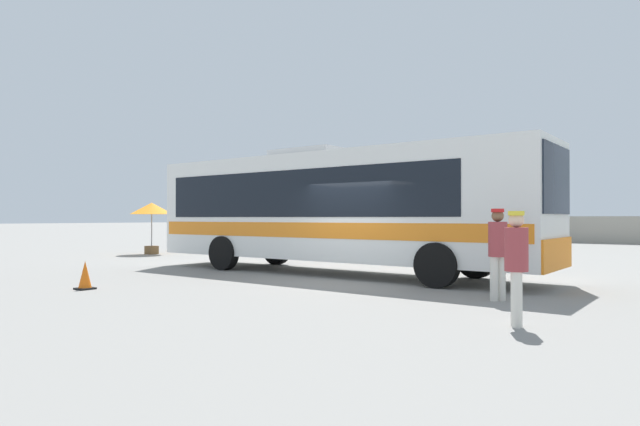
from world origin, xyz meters
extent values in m
plane|color=gray|center=(0.00, 10.00, 0.00)|extent=(300.00, 300.00, 0.00)
cube|color=#9E998C|center=(0.00, 26.17, 0.85)|extent=(80.00, 0.30, 1.70)
cube|color=white|center=(-1.34, 1.42, 1.92)|extent=(12.04, 2.56, 2.96)
cube|color=black|center=(-1.94, 1.42, 2.27)|extent=(9.87, 2.59, 1.30)
cube|color=orange|center=(-1.34, 1.42, 1.27)|extent=(11.80, 2.58, 0.41)
cube|color=#19212D|center=(4.70, 1.41, 2.45)|extent=(0.04, 2.30, 1.54)
cube|color=orange|center=(4.70, 1.41, 0.80)|extent=(0.06, 2.50, 0.71)
cube|color=#B2B2B2|center=(-2.24, 1.42, 3.52)|extent=(2.20, 1.40, 0.24)
cylinder|color=black|center=(2.40, 2.64, 0.52)|extent=(1.04, 0.30, 1.04)
cylinder|color=black|center=(2.39, 0.19, 0.52)|extent=(1.04, 0.30, 1.04)
cylinder|color=black|center=(-4.65, 2.64, 0.52)|extent=(1.04, 0.30, 1.04)
cylinder|color=black|center=(-4.65, 0.20, 0.52)|extent=(1.04, 0.30, 1.04)
cylinder|color=silver|center=(4.20, -0.81, 0.43)|extent=(0.16, 0.16, 0.85)
cylinder|color=silver|center=(4.10, -0.94, 0.43)|extent=(0.16, 0.16, 0.85)
cylinder|color=#99383D|center=(4.15, -0.87, 1.19)|extent=(0.50, 0.50, 0.67)
sphere|color=brown|center=(4.15, -0.87, 1.64)|extent=(0.23, 0.23, 0.23)
cylinder|color=red|center=(4.15, -0.87, 1.74)|extent=(0.24, 0.24, 0.07)
cylinder|color=silver|center=(5.17, -3.11, 0.41)|extent=(0.15, 0.15, 0.81)
cylinder|color=silver|center=(5.23, -3.25, 0.41)|extent=(0.15, 0.15, 0.81)
cylinder|color=#99383D|center=(5.20, -3.18, 1.14)|extent=(0.44, 0.44, 0.65)
sphere|color=beige|center=(5.20, -3.18, 1.57)|extent=(0.22, 0.22, 0.22)
cylinder|color=yellow|center=(5.20, -3.18, 1.67)|extent=(0.23, 0.23, 0.07)
cylinder|color=gray|center=(-12.61, 3.33, 1.11)|extent=(0.05, 0.05, 2.22)
cone|color=orange|center=(-12.61, 3.33, 2.02)|extent=(1.85, 1.85, 0.51)
cube|color=brown|center=(-12.61, 3.33, 0.18)|extent=(0.44, 0.44, 0.36)
cube|color=slate|center=(-13.63, 21.93, 0.64)|extent=(4.40, 2.17, 0.65)
cube|color=black|center=(-13.85, 21.91, 1.23)|extent=(2.48, 1.86, 0.53)
cylinder|color=black|center=(-12.40, 22.93, 0.32)|extent=(0.66, 0.28, 0.64)
cylinder|color=black|center=(-12.24, 21.17, 0.32)|extent=(0.66, 0.28, 0.64)
cylinder|color=black|center=(-15.03, 22.69, 0.32)|extent=(0.66, 0.28, 0.64)
cylinder|color=black|center=(-14.87, 20.94, 0.32)|extent=(0.66, 0.28, 0.64)
cube|color=black|center=(-7.47, 22.36, 0.65)|extent=(4.14, 1.86, 0.65)
cube|color=black|center=(-7.26, 22.36, 1.24)|extent=(2.28, 1.69, 0.54)
cylinder|color=black|center=(-8.76, 21.50, 0.32)|extent=(0.64, 0.23, 0.64)
cylinder|color=black|center=(-8.73, 23.26, 0.32)|extent=(0.64, 0.23, 0.64)
cylinder|color=black|center=(-6.21, 21.46, 0.32)|extent=(0.64, 0.23, 0.64)
cylinder|color=black|center=(-6.18, 23.23, 0.32)|extent=(0.64, 0.23, 0.64)
cylinder|color=brown|center=(-14.84, 28.71, 1.78)|extent=(0.32, 0.32, 3.57)
ellipsoid|color=#38752D|center=(-14.84, 28.71, 4.93)|extent=(3.89, 3.89, 3.31)
cylinder|color=brown|center=(-5.51, 29.37, 1.52)|extent=(0.32, 0.32, 3.03)
ellipsoid|color=#2D6628|center=(-5.51, 29.37, 5.11)|extent=(5.94, 5.94, 5.04)
cube|color=black|center=(-3.80, -4.77, 0.02)|extent=(0.36, 0.36, 0.04)
cone|color=orange|center=(-3.80, -4.77, 0.34)|extent=(0.28, 0.28, 0.60)
camera|label=1|loc=(7.65, -11.27, 1.60)|focal=30.29mm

